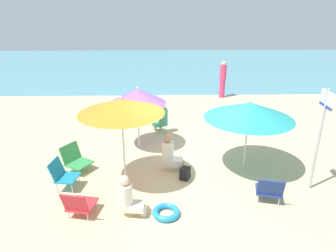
{
  "coord_description": "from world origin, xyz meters",
  "views": [
    {
      "loc": [
        -0.66,
        -6.52,
        3.7
      ],
      "look_at": [
        -0.47,
        1.14,
        0.7
      ],
      "focal_mm": 32.12,
      "sensor_mm": 36.0,
      "label": 1
    }
  ],
  "objects_px": {
    "person_b": "(128,197)",
    "person_d": "(162,118)",
    "warning_sign": "(321,126)",
    "beach_bag": "(185,173)",
    "beach_chair_d": "(269,189)",
    "swim_ring": "(166,212)",
    "umbrella_teal": "(249,110)",
    "umbrella_purple": "(137,96)",
    "person_a": "(223,79)",
    "beach_chair_a": "(62,174)",
    "beach_chair_b": "(79,204)",
    "person_c": "(170,152)",
    "beach_chair_c": "(75,159)",
    "umbrella_orange": "(121,106)"
  },
  "relations": [
    {
      "from": "beach_chair_b",
      "to": "person_a",
      "type": "height_order",
      "value": "person_a"
    },
    {
      "from": "beach_chair_c",
      "to": "warning_sign",
      "type": "distance_m",
      "value": 5.57
    },
    {
      "from": "umbrella_purple",
      "to": "beach_chair_b",
      "type": "height_order",
      "value": "umbrella_purple"
    },
    {
      "from": "person_c",
      "to": "umbrella_orange",
      "type": "bearing_deg",
      "value": -145.12
    },
    {
      "from": "beach_chair_d",
      "to": "beach_bag",
      "type": "bearing_deg",
      "value": 73.18
    },
    {
      "from": "beach_chair_c",
      "to": "umbrella_orange",
      "type": "bearing_deg",
      "value": 6.41
    },
    {
      "from": "beach_chair_a",
      "to": "beach_chair_d",
      "type": "height_order",
      "value": "beach_chair_a"
    },
    {
      "from": "person_a",
      "to": "warning_sign",
      "type": "xyz_separation_m",
      "value": [
        0.54,
        -7.33,
        0.65
      ]
    },
    {
      "from": "beach_chair_a",
      "to": "person_c",
      "type": "xyz_separation_m",
      "value": [
        2.36,
        0.74,
        0.12
      ]
    },
    {
      "from": "umbrella_teal",
      "to": "warning_sign",
      "type": "distance_m",
      "value": 1.52
    },
    {
      "from": "beach_chair_d",
      "to": "person_b",
      "type": "bearing_deg",
      "value": 110.82
    },
    {
      "from": "beach_chair_a",
      "to": "beach_chair_b",
      "type": "xyz_separation_m",
      "value": [
        0.6,
        -1.01,
        -0.07
      ]
    },
    {
      "from": "warning_sign",
      "to": "beach_bag",
      "type": "xyz_separation_m",
      "value": [
        -2.72,
        0.47,
        -1.33
      ]
    },
    {
      "from": "beach_bag",
      "to": "beach_chair_a",
      "type": "bearing_deg",
      "value": -173.03
    },
    {
      "from": "person_d",
      "to": "swim_ring",
      "type": "bearing_deg",
      "value": 127.11
    },
    {
      "from": "beach_chair_a",
      "to": "umbrella_teal",
      "type": "bearing_deg",
      "value": 18.2
    },
    {
      "from": "warning_sign",
      "to": "person_c",
      "type": "bearing_deg",
      "value": 167.47
    },
    {
      "from": "person_a",
      "to": "person_c",
      "type": "distance_m",
      "value": 6.93
    },
    {
      "from": "umbrella_teal",
      "to": "warning_sign",
      "type": "height_order",
      "value": "warning_sign"
    },
    {
      "from": "umbrella_purple",
      "to": "person_d",
      "type": "bearing_deg",
      "value": 58.36
    },
    {
      "from": "person_b",
      "to": "person_d",
      "type": "xyz_separation_m",
      "value": [
        0.67,
        4.13,
        0.08
      ]
    },
    {
      "from": "beach_chair_d",
      "to": "warning_sign",
      "type": "bearing_deg",
      "value": -51.21
    },
    {
      "from": "beach_chair_d",
      "to": "beach_bag",
      "type": "distance_m",
      "value": 1.9
    },
    {
      "from": "person_a",
      "to": "person_b",
      "type": "xyz_separation_m",
      "value": [
        -3.36,
        -8.16,
        -0.4
      ]
    },
    {
      "from": "beach_chair_a",
      "to": "beach_chair_b",
      "type": "distance_m",
      "value": 1.18
    },
    {
      "from": "umbrella_purple",
      "to": "swim_ring",
      "type": "bearing_deg",
      "value": -77.01
    },
    {
      "from": "umbrella_purple",
      "to": "person_b",
      "type": "xyz_separation_m",
      "value": [
        -0.0,
        -3.06,
        -1.1
      ]
    },
    {
      "from": "umbrella_orange",
      "to": "umbrella_purple",
      "type": "bearing_deg",
      "value": 84.31
    },
    {
      "from": "beach_chair_a",
      "to": "beach_bag",
      "type": "xyz_separation_m",
      "value": [
        2.7,
        0.33,
        -0.22
      ]
    },
    {
      "from": "beach_chair_a",
      "to": "person_d",
      "type": "relative_size",
      "value": 0.68
    },
    {
      "from": "person_a",
      "to": "person_c",
      "type": "bearing_deg",
      "value": 34.81
    },
    {
      "from": "umbrella_teal",
      "to": "person_a",
      "type": "bearing_deg",
      "value": 83.77
    },
    {
      "from": "person_b",
      "to": "person_c",
      "type": "distance_m",
      "value": 1.91
    },
    {
      "from": "beach_chair_b",
      "to": "person_a",
      "type": "bearing_deg",
      "value": -15.72
    },
    {
      "from": "person_b",
      "to": "beach_bag",
      "type": "bearing_deg",
      "value": 53.5
    },
    {
      "from": "beach_chair_c",
      "to": "person_b",
      "type": "relative_size",
      "value": 0.92
    },
    {
      "from": "beach_chair_d",
      "to": "swim_ring",
      "type": "relative_size",
      "value": 1.2
    },
    {
      "from": "beach_chair_d",
      "to": "person_a",
      "type": "relative_size",
      "value": 0.4
    },
    {
      "from": "umbrella_teal",
      "to": "beach_chair_d",
      "type": "xyz_separation_m",
      "value": [
        0.15,
        -1.38,
        -1.22
      ]
    },
    {
      "from": "person_b",
      "to": "person_d",
      "type": "height_order",
      "value": "person_d"
    },
    {
      "from": "beach_chair_c",
      "to": "warning_sign",
      "type": "xyz_separation_m",
      "value": [
        5.36,
        -0.95,
        1.16
      ]
    },
    {
      "from": "beach_chair_a",
      "to": "person_b",
      "type": "relative_size",
      "value": 0.78
    },
    {
      "from": "beach_chair_a",
      "to": "beach_chair_c",
      "type": "bearing_deg",
      "value": 93.84
    },
    {
      "from": "warning_sign",
      "to": "swim_ring",
      "type": "relative_size",
      "value": 4.2
    },
    {
      "from": "person_d",
      "to": "swim_ring",
      "type": "distance_m",
      "value": 4.18
    },
    {
      "from": "beach_chair_b",
      "to": "person_a",
      "type": "distance_m",
      "value": 9.26
    },
    {
      "from": "umbrella_orange",
      "to": "beach_chair_b",
      "type": "relative_size",
      "value": 2.96
    },
    {
      "from": "umbrella_teal",
      "to": "beach_chair_b",
      "type": "distance_m",
      "value": 4.16
    },
    {
      "from": "umbrella_orange",
      "to": "umbrella_purple",
      "type": "xyz_separation_m",
      "value": [
        0.19,
        1.9,
        -0.32
      ]
    },
    {
      "from": "umbrella_purple",
      "to": "person_c",
      "type": "relative_size",
      "value": 1.83
    }
  ]
}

